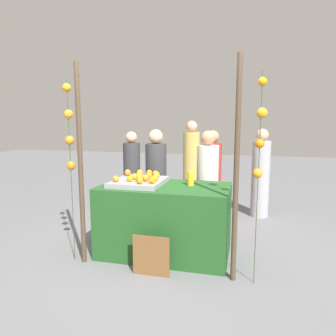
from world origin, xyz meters
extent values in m
plane|color=slate|center=(0.00, 0.00, 0.00)|extent=(24.00, 24.00, 0.00)
cube|color=#1E4C1E|center=(0.00, 0.00, 0.44)|extent=(1.60, 0.90, 0.88)
cube|color=gray|center=(-0.34, 0.00, 0.91)|extent=(0.63, 0.71, 0.06)
sphere|color=orange|center=(-0.33, 0.00, 0.99)|extent=(0.08, 0.08, 0.08)
sphere|color=orange|center=(-0.38, 0.09, 0.98)|extent=(0.08, 0.08, 0.08)
sphere|color=orange|center=(-0.23, 0.07, 0.99)|extent=(0.09, 0.09, 0.09)
sphere|color=orange|center=(-0.11, -0.05, 0.99)|extent=(0.08, 0.08, 0.08)
sphere|color=orange|center=(-0.59, 0.23, 0.99)|extent=(0.09, 0.09, 0.09)
sphere|color=orange|center=(-0.41, -0.15, 0.98)|extent=(0.07, 0.07, 0.07)
sphere|color=orange|center=(-0.57, -0.21, 0.98)|extent=(0.07, 0.07, 0.07)
sphere|color=orange|center=(-0.30, 0.30, 0.99)|extent=(0.08, 0.08, 0.08)
sphere|color=orange|center=(-0.22, 0.30, 0.98)|extent=(0.07, 0.07, 0.07)
sphere|color=orange|center=(-0.16, 0.18, 0.99)|extent=(0.09, 0.09, 0.09)
sphere|color=orange|center=(-0.22, -0.08, 0.98)|extent=(0.08, 0.08, 0.08)
sphere|color=orange|center=(-0.24, -0.25, 0.98)|extent=(0.07, 0.07, 0.07)
sphere|color=orange|center=(-0.29, -0.15, 0.99)|extent=(0.08, 0.08, 0.08)
sphere|color=orange|center=(-0.43, 0.27, 0.99)|extent=(0.08, 0.08, 0.08)
sphere|color=orange|center=(-0.11, -0.19, 0.98)|extent=(0.08, 0.08, 0.08)
sphere|color=orange|center=(-0.40, -0.01, 0.98)|extent=(0.08, 0.08, 0.08)
cylinder|color=gold|center=(0.31, 0.08, 0.97)|extent=(0.08, 0.08, 0.17)
cylinder|color=yellow|center=(0.31, 0.08, 1.06)|extent=(0.04, 0.04, 0.02)
cube|color=brown|center=(0.01, -0.62, 0.22)|extent=(0.41, 0.01, 0.46)
cube|color=black|center=(0.01, -0.61, 0.22)|extent=(0.39, 0.02, 0.44)
cylinder|color=#333338|center=(-0.33, 0.73, 0.67)|extent=(0.31, 0.31, 1.35)
sphere|color=tan|center=(-0.33, 0.73, 1.46)|extent=(0.21, 0.21, 0.21)
cylinder|color=beige|center=(0.44, 0.73, 0.67)|extent=(0.31, 0.31, 1.34)
sphere|color=#A87A59|center=(0.44, 0.73, 1.44)|extent=(0.21, 0.21, 0.21)
cylinder|color=tan|center=(-0.13, 2.58, 0.73)|extent=(0.34, 0.34, 1.46)
sphere|color=tan|center=(-0.13, 2.58, 1.57)|extent=(0.23, 0.23, 0.23)
cylinder|color=maroon|center=(0.42, 1.47, 0.66)|extent=(0.31, 0.31, 1.32)
sphere|color=#A87A59|center=(0.42, 1.47, 1.43)|extent=(0.21, 0.21, 0.21)
cylinder|color=#333338|center=(-1.02, 1.51, 0.65)|extent=(0.30, 0.30, 1.30)
sphere|color=tan|center=(-1.02, 1.51, 1.40)|extent=(0.20, 0.20, 0.20)
cylinder|color=#99999E|center=(1.22, 1.95, 0.67)|extent=(0.31, 0.31, 1.34)
sphere|color=tan|center=(1.22, 1.95, 1.45)|extent=(0.21, 0.21, 0.21)
cylinder|color=#473828|center=(-0.88, -0.49, 1.17)|extent=(0.06, 0.06, 2.34)
cylinder|color=#473828|center=(0.88, -0.49, 1.17)|extent=(0.06, 0.06, 2.34)
cylinder|color=#2D4C23|center=(-1.02, -0.48, 1.08)|extent=(0.01, 0.01, 2.16)
sphere|color=orange|center=(-1.02, -0.47, 2.06)|extent=(0.10, 0.10, 0.10)
sphere|color=orange|center=(-1.02, -0.47, 1.76)|extent=(0.10, 0.10, 0.10)
sphere|color=orange|center=(-1.01, -0.48, 1.46)|extent=(0.10, 0.10, 0.10)
sphere|color=orange|center=(-1.01, -0.48, 1.17)|extent=(0.10, 0.10, 0.10)
cylinder|color=#2D4C23|center=(1.10, -0.50, 1.08)|extent=(0.01, 0.01, 2.16)
sphere|color=orange|center=(1.10, -0.50, 2.06)|extent=(0.09, 0.09, 0.09)
sphere|color=orange|center=(1.11, -0.50, 1.76)|extent=(0.10, 0.10, 0.10)
sphere|color=orange|center=(1.10, -0.51, 1.46)|extent=(0.09, 0.09, 0.09)
sphere|color=orange|center=(1.09, -0.50, 1.17)|extent=(0.10, 0.10, 0.10)
camera|label=1|loc=(0.99, -3.70, 1.69)|focal=33.50mm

